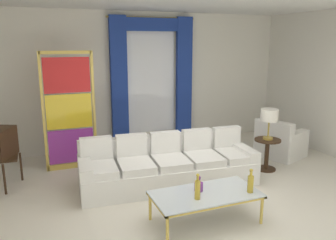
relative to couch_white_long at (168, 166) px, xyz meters
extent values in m
plane|color=silver|center=(0.13, -0.69, -0.31)|extent=(16.00, 16.00, 0.00)
cube|color=white|center=(0.13, 2.37, 1.19)|extent=(8.00, 0.12, 3.00)
cube|color=white|center=(0.50, 2.29, 1.24)|extent=(1.10, 0.02, 2.50)
cylinder|color=gold|center=(0.50, 2.21, 2.55)|extent=(2.00, 0.04, 0.04)
cube|color=navy|center=(-0.27, 2.19, 1.24)|extent=(0.36, 0.12, 2.70)
cube|color=navy|center=(1.27, 2.19, 1.24)|extent=(0.36, 0.12, 2.70)
cube|color=navy|center=(0.50, 2.19, 2.41)|extent=(1.80, 0.10, 0.28)
cube|color=white|center=(-0.01, -0.10, -0.12)|extent=(2.96, 1.13, 0.38)
cube|color=white|center=(0.02, 0.27, 0.08)|extent=(2.91, 0.44, 0.78)
cube|color=white|center=(1.35, -0.21, -0.03)|extent=(0.27, 0.87, 0.56)
cube|color=white|center=(-1.36, 0.01, -0.03)|extent=(0.27, 0.87, 0.56)
cube|color=white|center=(1.14, -0.24, 0.13)|extent=(0.59, 0.78, 0.12)
cube|color=white|center=(1.17, 0.08, 0.35)|extent=(0.52, 0.18, 0.40)
cube|color=white|center=(0.57, -0.19, 0.13)|extent=(0.59, 0.78, 0.12)
cube|color=white|center=(0.59, 0.13, 0.35)|extent=(0.52, 0.18, 0.40)
cube|color=white|center=(-0.01, -0.15, 0.13)|extent=(0.59, 0.78, 0.12)
cube|color=white|center=(0.01, 0.17, 0.35)|extent=(0.52, 0.18, 0.40)
cube|color=white|center=(-0.59, -0.10, 0.13)|extent=(0.59, 0.78, 0.12)
cube|color=white|center=(-0.56, 0.22, 0.35)|extent=(0.52, 0.18, 0.40)
cube|color=white|center=(-1.17, -0.05, 0.13)|extent=(0.59, 0.78, 0.12)
cube|color=white|center=(-1.14, 0.27, 0.35)|extent=(0.52, 0.18, 0.40)
cube|color=silver|center=(-0.01, -1.37, 0.09)|extent=(1.41, 0.71, 0.02)
cube|color=gold|center=(-0.01, -1.04, 0.07)|extent=(1.41, 0.04, 0.03)
cube|color=gold|center=(-0.01, -1.71, 0.07)|extent=(1.41, 0.04, 0.03)
cube|color=gold|center=(-0.69, -1.37, 0.07)|extent=(0.04, 0.71, 0.03)
cube|color=gold|center=(0.68, -1.37, 0.07)|extent=(0.04, 0.71, 0.03)
cylinder|color=gold|center=(-0.67, -1.06, -0.12)|extent=(0.04, 0.04, 0.38)
cylinder|color=gold|center=(0.66, -1.06, -0.12)|extent=(0.04, 0.04, 0.38)
cylinder|color=gold|center=(-0.67, -1.69, -0.12)|extent=(0.04, 0.04, 0.38)
cylinder|color=gold|center=(0.66, -1.69, -0.12)|extent=(0.04, 0.04, 0.38)
cylinder|color=gold|center=(0.56, -1.56, 0.22)|extent=(0.08, 0.08, 0.23)
cylinder|color=gold|center=(0.56, -1.56, 0.36)|extent=(0.04, 0.04, 0.06)
sphere|color=gold|center=(0.56, -1.56, 0.41)|extent=(0.05, 0.05, 0.05)
cylinder|color=#753384|center=(-0.06, -1.27, 0.16)|extent=(0.12, 0.12, 0.11)
cylinder|color=#753384|center=(-0.06, -1.27, 0.24)|extent=(0.04, 0.04, 0.05)
sphere|color=#753384|center=(-0.06, -1.27, 0.29)|extent=(0.05, 0.05, 0.05)
cylinder|color=gold|center=(-0.18, -1.48, 0.22)|extent=(0.07, 0.07, 0.24)
cylinder|color=gold|center=(-0.18, -1.48, 0.38)|extent=(0.03, 0.03, 0.06)
sphere|color=gold|center=(-0.18, -1.48, 0.42)|extent=(0.04, 0.04, 0.04)
cylinder|color=#382314|center=(-2.54, 0.53, -0.06)|extent=(0.04, 0.04, 0.50)
cylinder|color=#382314|center=(-2.31, 1.04, -0.06)|extent=(0.04, 0.04, 0.50)
cube|color=white|center=(2.74, 0.45, -0.11)|extent=(1.02, 1.02, 0.40)
cube|color=white|center=(2.74, 0.45, 0.14)|extent=(0.88, 0.88, 0.10)
cube|color=white|center=(2.44, 0.34, 0.09)|extent=(0.46, 0.82, 0.80)
cube|color=white|center=(2.64, 0.75, -0.02)|extent=(0.75, 0.42, 0.58)
cube|color=white|center=(2.85, 0.15, -0.02)|extent=(0.75, 0.42, 0.58)
cube|color=gold|center=(-1.88, 1.33, 0.79)|extent=(0.05, 0.05, 2.20)
cube|color=gold|center=(-0.98, 1.33, 0.79)|extent=(0.05, 0.05, 2.20)
cube|color=gold|center=(-1.43, 1.33, 1.86)|extent=(0.90, 0.05, 0.06)
cube|color=gold|center=(-1.43, 1.33, -0.26)|extent=(0.90, 0.05, 0.10)
cube|color=purple|center=(-1.43, 1.33, 0.13)|extent=(0.82, 0.02, 0.64)
cube|color=yellow|center=(-1.43, 1.33, 0.79)|extent=(0.82, 0.02, 0.64)
cube|color=red|center=(-1.43, 1.33, 1.46)|extent=(0.82, 0.02, 0.64)
cylinder|color=beige|center=(-0.90, 1.18, -0.28)|extent=(0.16, 0.16, 0.06)
ellipsoid|color=#103899|center=(-0.90, 1.18, -0.17)|extent=(0.18, 0.32, 0.20)
sphere|color=#103899|center=(-0.90, 1.32, -0.06)|extent=(0.09, 0.09, 0.09)
cone|color=gold|center=(-0.90, 1.38, -0.06)|extent=(0.02, 0.04, 0.02)
cone|color=#1E7C47|center=(-0.90, 1.00, -0.07)|extent=(0.44, 0.40, 0.50)
cylinder|color=#382314|center=(1.95, -0.11, 0.27)|extent=(0.48, 0.48, 0.03)
cylinder|color=#382314|center=(1.95, -0.11, -0.02)|extent=(0.08, 0.08, 0.55)
cylinder|color=#382314|center=(1.95, -0.11, -0.29)|extent=(0.36, 0.36, 0.03)
cylinder|color=#B29338|center=(1.95, -0.11, 0.31)|extent=(0.18, 0.18, 0.04)
cylinder|color=#B29338|center=(1.95, -0.11, 0.51)|extent=(0.03, 0.03, 0.36)
cylinder|color=white|center=(1.95, -0.11, 0.75)|extent=(0.32, 0.32, 0.22)
camera|label=1|loc=(-1.99, -5.03, 2.05)|focal=36.31mm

